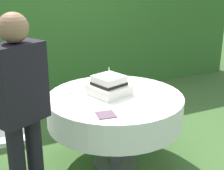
% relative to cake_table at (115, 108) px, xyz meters
% --- Properties ---
extents(ground_plane, '(20.00, 20.00, 0.00)m').
position_rel_cake_table_xyz_m(ground_plane, '(0.00, 0.00, -0.60)').
color(ground_plane, '#3D602D').
extents(foliage_hedge, '(6.69, 0.66, 2.30)m').
position_rel_cake_table_xyz_m(foliage_hedge, '(0.00, 2.42, 0.55)').
color(foliage_hedge, '#336628').
rests_on(foliage_hedge, ground_plane).
extents(cake_table, '(1.30, 1.30, 0.74)m').
position_rel_cake_table_xyz_m(cake_table, '(0.00, 0.00, 0.00)').
color(cake_table, '#4C4C51').
rests_on(cake_table, ground_plane).
extents(wedding_cake, '(0.41, 0.41, 0.26)m').
position_rel_cake_table_xyz_m(wedding_cake, '(-0.04, 0.06, 0.22)').
color(wedding_cake, white).
rests_on(wedding_cake, cake_table).
extents(serving_plate_near, '(0.13, 0.13, 0.01)m').
position_rel_cake_table_xyz_m(serving_plate_near, '(-0.34, 0.28, 0.14)').
color(serving_plate_near, white).
rests_on(serving_plate_near, cake_table).
extents(serving_plate_far, '(0.15, 0.15, 0.01)m').
position_rel_cake_table_xyz_m(serving_plate_far, '(0.41, -0.24, 0.14)').
color(serving_plate_far, white).
rests_on(serving_plate_far, cake_table).
extents(serving_plate_left, '(0.14, 0.14, 0.01)m').
position_rel_cake_table_xyz_m(serving_plate_left, '(-0.03, 0.42, 0.14)').
color(serving_plate_left, white).
rests_on(serving_plate_left, cake_table).
extents(napkin_stack, '(0.17, 0.17, 0.01)m').
position_rel_cake_table_xyz_m(napkin_stack, '(-0.27, -0.38, 0.14)').
color(napkin_stack, '#6B4C60').
rests_on(napkin_stack, cake_table).
extents(garden_chair, '(0.45, 0.45, 0.89)m').
position_rel_cake_table_xyz_m(garden_chair, '(-1.03, 0.24, -0.06)').
color(garden_chair, white).
rests_on(garden_chair, ground_plane).
extents(standing_person, '(0.41, 0.34, 1.60)m').
position_rel_cake_table_xyz_m(standing_person, '(-0.93, -0.44, 0.32)').
color(standing_person, black).
rests_on(standing_person, ground_plane).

